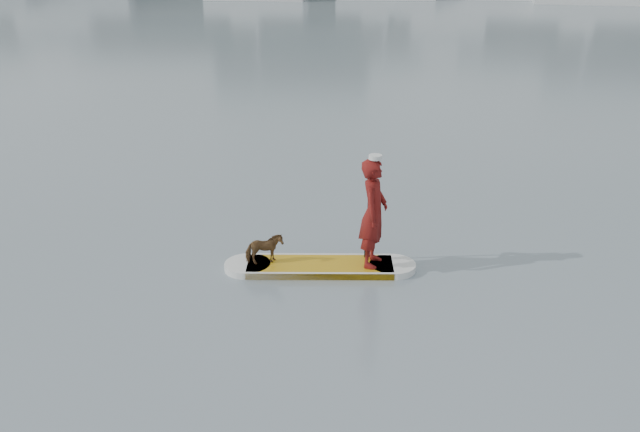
# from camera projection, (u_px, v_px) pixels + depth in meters

# --- Properties ---
(ground) EXTENTS (140.00, 140.00, 0.00)m
(ground) POSITION_uv_depth(u_px,v_px,m) (353.00, 235.00, 13.63)
(ground) COLOR slate
(ground) RESTS_ON ground
(paddleboard) EXTENTS (3.28, 1.09, 0.12)m
(paddleboard) POSITION_uv_depth(u_px,v_px,m) (320.00, 266.00, 12.26)
(paddleboard) COLOR #C38F12
(paddleboard) RESTS_ON ground
(paddler) EXTENTS (0.55, 0.74, 1.88)m
(paddler) POSITION_uv_depth(u_px,v_px,m) (374.00, 213.00, 11.88)
(paddler) COLOR maroon
(paddler) RESTS_ON paddleboard
(white_cap) EXTENTS (0.22, 0.22, 0.07)m
(white_cap) POSITION_uv_depth(u_px,v_px,m) (375.00, 157.00, 11.51)
(white_cap) COLOR silver
(white_cap) RESTS_ON paddler
(dog) EXTENTS (0.69, 0.52, 0.53)m
(dog) POSITION_uv_depth(u_px,v_px,m) (264.00, 249.00, 12.15)
(dog) COLOR #57301D
(dog) RESTS_ON paddleboard
(paddle) EXTENTS (0.10, 0.30, 2.00)m
(paddle) POSITION_uv_depth(u_px,v_px,m) (368.00, 221.00, 12.22)
(paddle) COLOR black
(paddle) RESTS_ON ground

